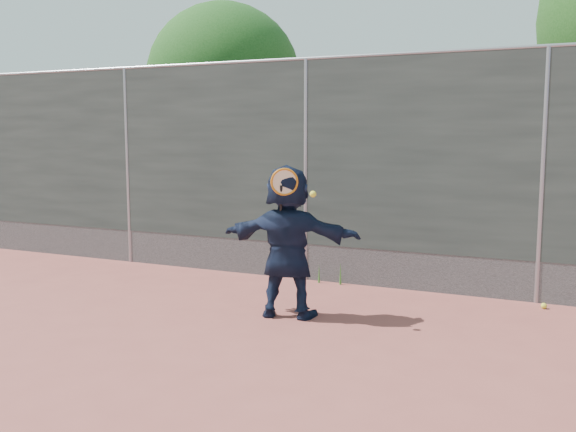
% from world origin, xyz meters
% --- Properties ---
extents(ground, '(80.00, 80.00, 0.00)m').
position_xyz_m(ground, '(0.00, 0.00, 0.00)').
color(ground, '#9E4C42').
rests_on(ground, ground).
extents(player, '(1.61, 0.72, 1.68)m').
position_xyz_m(player, '(0.53, 1.75, 0.84)').
color(player, '#121B33').
rests_on(player, ground).
extents(ball_ground, '(0.07, 0.07, 0.07)m').
position_xyz_m(ball_ground, '(3.10, 3.24, 0.03)').
color(ball_ground, yellow).
rests_on(ball_ground, ground).
extents(fence, '(20.00, 0.06, 3.03)m').
position_xyz_m(fence, '(-0.00, 3.50, 1.58)').
color(fence, '#38423D').
rests_on(fence, ground).
extents(swing_action, '(0.50, 0.17, 0.51)m').
position_xyz_m(swing_action, '(0.61, 1.55, 1.48)').
color(swing_action, '#C46C12').
rests_on(swing_action, ground).
extents(tree_left, '(3.15, 3.00, 4.53)m').
position_xyz_m(tree_left, '(-2.85, 6.55, 2.94)').
color(tree_left, '#382314').
rests_on(tree_left, ground).
extents(weed_clump, '(0.68, 0.07, 0.30)m').
position_xyz_m(weed_clump, '(0.29, 3.38, 0.13)').
color(weed_clump, '#387226').
rests_on(weed_clump, ground).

